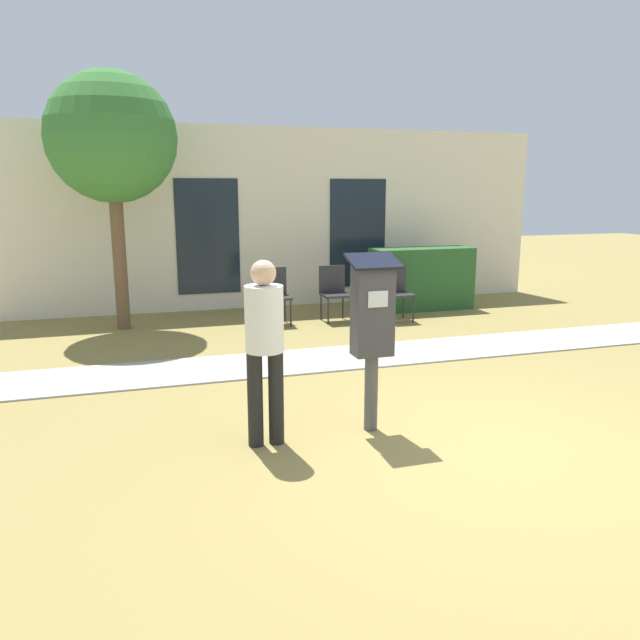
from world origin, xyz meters
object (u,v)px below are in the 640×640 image
object	(u,v)px
outdoor_chair_left	(275,291)
outdoor_chair_right	(396,288)
person_standing	(265,338)
outdoor_chair_middle	(334,289)
parking_meter	(372,320)

from	to	relation	value
outdoor_chair_left	outdoor_chair_right	world-z (taller)	same
person_standing	outdoor_chair_middle	world-z (taller)	person_standing
outdoor_chair_left	outdoor_chair_right	xyz separation A→B (m)	(1.96, -0.32, 0.00)
person_standing	outdoor_chair_right	bearing A→B (deg)	26.67
parking_meter	person_standing	xyz separation A→B (m)	(-0.97, -0.04, -0.09)
person_standing	outdoor_chair_left	size ratio (longest dim) A/B	1.76
parking_meter	outdoor_chair_middle	world-z (taller)	parking_meter
outdoor_chair_left	outdoor_chair_middle	distance (m)	0.98
parking_meter	outdoor_chair_right	size ratio (longest dim) A/B	1.77
outdoor_chair_left	parking_meter	bearing A→B (deg)	-82.45
parking_meter	outdoor_chair_right	xyz separation A→B (m)	(2.18, 4.31, -0.49)
parking_meter	outdoor_chair_left	world-z (taller)	parking_meter
parking_meter	outdoor_chair_left	size ratio (longest dim) A/B	1.77
person_standing	outdoor_chair_middle	xyz separation A→B (m)	(2.17, 4.61, -0.40)
parking_meter	outdoor_chair_middle	xyz separation A→B (m)	(1.20, 4.58, -0.49)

